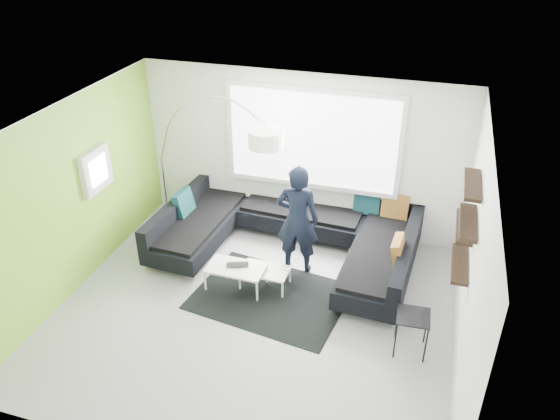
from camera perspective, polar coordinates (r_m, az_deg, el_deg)
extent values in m
plane|color=gray|center=(7.96, -2.72, -10.56)|extent=(5.50, 5.50, 0.00)
cube|color=silver|center=(9.25, 2.19, 5.89)|extent=(5.50, 0.04, 2.80)
cube|color=silver|center=(5.36, -12.22, -15.62)|extent=(5.50, 0.04, 2.80)
cube|color=silver|center=(8.37, -21.04, 1.03)|extent=(0.04, 5.00, 2.80)
cube|color=silver|center=(6.85, 19.37, -5.40)|extent=(0.04, 5.00, 2.80)
cube|color=white|center=(6.50, -3.31, 8.53)|extent=(5.50, 5.00, 0.04)
cube|color=#7FB72D|center=(8.36, -20.99, 1.02)|extent=(0.01, 5.00, 2.80)
cube|color=white|center=(9.05, 3.39, 7.37)|extent=(2.96, 0.06, 1.68)
cube|color=silver|center=(8.66, -18.65, 3.97)|extent=(0.12, 0.66, 0.66)
cube|color=black|center=(7.02, 18.88, -1.45)|extent=(0.20, 1.24, 0.95)
cube|color=black|center=(8.97, 0.75, -3.57)|extent=(4.19, 2.74, 0.43)
cube|color=black|center=(8.77, 0.77, -1.54)|extent=(4.19, 2.74, 0.32)
cube|color=brown|center=(8.74, 0.77, -1.19)|extent=(3.63, 0.43, 0.45)
cube|color=black|center=(8.21, -1.03, -9.03)|extent=(2.38, 1.87, 0.01)
cube|color=white|center=(8.31, -3.09, -6.98)|extent=(1.13, 0.67, 0.37)
cube|color=black|center=(7.40, 13.52, -12.37)|extent=(0.44, 0.44, 0.57)
imported|color=black|center=(8.30, 1.85, -1.03)|extent=(0.72, 0.52, 1.80)
imported|color=black|center=(8.20, -4.45, -5.92)|extent=(0.47, 0.43, 0.03)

